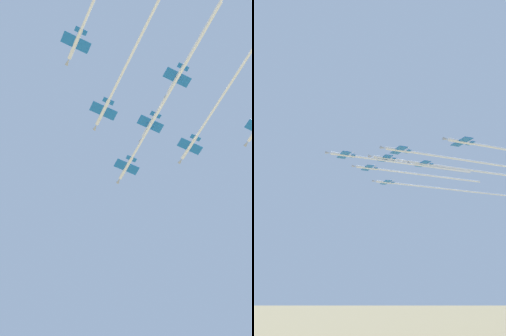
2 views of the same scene
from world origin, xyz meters
TOP-DOWN VIEW (x-y plane):
  - jet_lead at (-11.51, -34.72)m, footprint 24.76×67.58m
  - jet_port_inner at (-33.29, -47.06)m, footprint 25.89×71.03m
  - jet_starboard_inner at (-1.06, -57.03)m, footprint 25.51×69.88m
  - jet_port_outer at (-18.80, -57.00)m, footprint 28.10×77.80m
  - jet_center_rear at (7.40, -85.43)m, footprint 30.59×85.40m
  - jet_port_trail at (-22.81, -69.26)m, footprint 24.24×65.97m

SIDE VIEW (x-z plane):
  - jet_port_inner at x=-33.29m, z-range 131.49..134.10m
  - jet_lead at x=-11.51m, z-range 132.77..135.37m
  - jet_center_rear at x=7.40m, z-range 132.99..135.59m
  - jet_port_trail at x=-22.81m, z-range 133.68..136.29m
  - jet_port_outer at x=-18.80m, z-range 133.82..136.43m
  - jet_starboard_inner at x=-1.06m, z-range 134.15..136.76m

